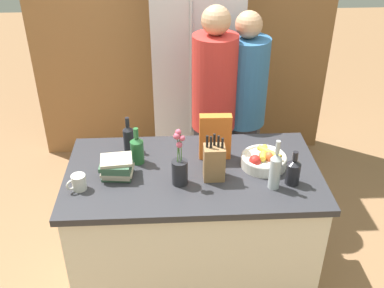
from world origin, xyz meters
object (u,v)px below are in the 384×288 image
(person_in_blue, at_px, (243,106))
(fruit_bowl, at_px, (264,160))
(flower_vase, at_px, (180,168))
(bottle_water, at_px, (275,170))
(bottle_oil, at_px, (293,171))
(bottle_wine, at_px, (128,137))
(cereal_box, at_px, (215,137))
(bottle_vinegar, at_px, (137,149))
(book_stack, at_px, (117,168))
(refrigerator, at_px, (196,66))
(coffee_mug, at_px, (78,182))
(person_at_sink, at_px, (214,108))
(knife_block, at_px, (214,162))

(person_in_blue, bearing_deg, fruit_bowl, -69.18)
(flower_vase, bearing_deg, bottle_water, -7.27)
(bottle_oil, bearing_deg, bottle_wine, 156.41)
(cereal_box, bearing_deg, flower_vase, -130.53)
(flower_vase, height_order, bottle_water, flower_vase)
(bottle_vinegar, bearing_deg, book_stack, -127.11)
(refrigerator, height_order, book_stack, refrigerator)
(bottle_wine, bearing_deg, bottle_vinegar, -67.59)
(coffee_mug, distance_m, book_stack, 0.23)
(refrigerator, bearing_deg, person_at_sink, -82.62)
(fruit_bowl, distance_m, bottle_wine, 0.84)
(knife_block, distance_m, bottle_oil, 0.44)
(knife_block, xyz_separation_m, bottle_oil, (0.43, -0.07, -0.03))
(bottle_vinegar, distance_m, person_at_sink, 0.79)
(refrigerator, bearing_deg, book_stack, -110.49)
(flower_vase, distance_m, cereal_box, 0.34)
(bottle_oil, distance_m, bottle_vinegar, 0.91)
(coffee_mug, relative_size, bottle_wine, 0.46)
(coffee_mug, xyz_separation_m, bottle_water, (1.07, -0.04, 0.07))
(bottle_vinegar, xyz_separation_m, person_at_sink, (0.51, 0.60, -0.04))
(refrigerator, relative_size, cereal_box, 7.04)
(bottle_water, xyz_separation_m, person_in_blue, (-0.01, 1.00, -0.12))
(fruit_bowl, bearing_deg, book_stack, -175.96)
(cereal_box, xyz_separation_m, person_in_blue, (0.28, 0.68, -0.14))
(person_at_sink, bearing_deg, coffee_mug, -110.44)
(fruit_bowl, relative_size, cereal_box, 0.94)
(fruit_bowl, height_order, coffee_mug, fruit_bowl)
(bottle_oil, distance_m, bottle_water, 0.12)
(flower_vase, distance_m, coffee_mug, 0.56)
(book_stack, bearing_deg, bottle_oil, -6.70)
(coffee_mug, distance_m, bottle_wine, 0.47)
(fruit_bowl, bearing_deg, bottle_vinegar, 173.62)
(bottle_oil, bearing_deg, cereal_box, 144.38)
(coffee_mug, height_order, bottle_oil, bottle_oil)
(knife_block, height_order, bottle_vinegar, knife_block)
(knife_block, xyz_separation_m, bottle_wine, (-0.50, 0.33, -0.02))
(knife_block, xyz_separation_m, coffee_mug, (-0.75, -0.07, -0.06))
(refrigerator, height_order, bottle_oil, refrigerator)
(cereal_box, bearing_deg, person_in_blue, 67.48)
(flower_vase, bearing_deg, bottle_wine, 129.39)
(refrigerator, bearing_deg, cereal_box, -88.11)
(refrigerator, bearing_deg, bottle_wine, -113.20)
(bottle_oil, relative_size, person_in_blue, 0.13)
(bottle_vinegar, relative_size, person_in_blue, 0.14)
(bottle_vinegar, bearing_deg, bottle_oil, -16.52)
(bottle_wine, bearing_deg, bottle_water, -28.12)
(person_at_sink, bearing_deg, bottle_wine, -118.34)
(refrigerator, bearing_deg, flower_vase, -96.77)
(bottle_vinegar, bearing_deg, fruit_bowl, -6.38)
(knife_block, bearing_deg, bottle_vinegar, 157.25)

